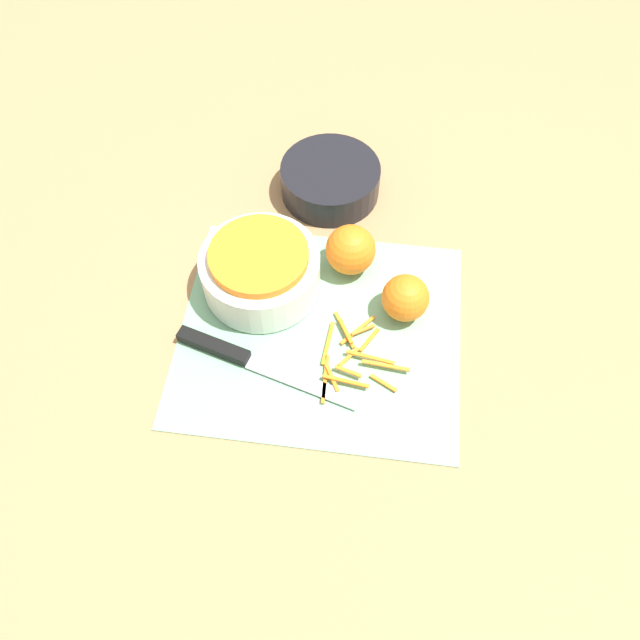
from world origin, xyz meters
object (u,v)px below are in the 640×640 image
Objects in this scene: bowl_dark at (330,180)px; orange_right at (405,298)px; knife at (234,354)px; orange_left at (351,250)px; bowl_speckled at (260,270)px.

bowl_dark is 0.27m from orange_right.
orange_left reaches higher than knife.
orange_right reaches higher than knife.
knife is (-0.10, -0.34, -0.01)m from bowl_dark.
orange_left is at bearing -72.55° from bowl_dark.
orange_right is (0.23, 0.11, 0.03)m from knife.
orange_left is 1.10× the size of orange_right.
orange_right is at bearing -59.53° from bowl_dark.
knife is 0.26m from orange_right.
bowl_speckled reaches higher than bowl_dark.
bowl_speckled is 1.07× the size of bowl_dark.
orange_left is (0.15, 0.18, 0.03)m from knife.
bowl_speckled is at bearing -110.62° from bowl_dark.
knife is at bearing -128.61° from orange_left.
bowl_speckled reaches higher than orange_left.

